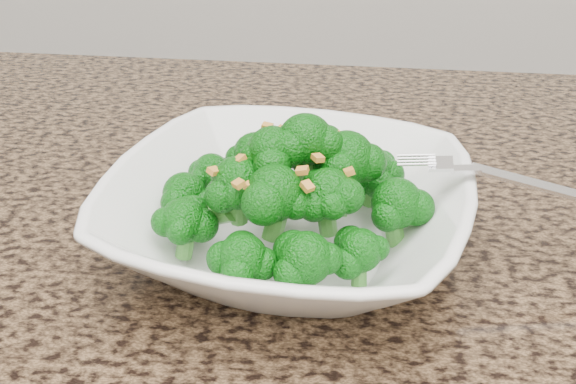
# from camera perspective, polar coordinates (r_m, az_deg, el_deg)

# --- Properties ---
(granite_counter) EXTENTS (1.64, 1.04, 0.03)m
(granite_counter) POSITION_cam_1_polar(r_m,az_deg,el_deg) (0.46, -5.12, -13.20)
(granite_counter) COLOR brown
(granite_counter) RESTS_ON cabinet
(bowl) EXTENTS (0.29, 0.29, 0.06)m
(bowl) POSITION_cam_1_polar(r_m,az_deg,el_deg) (0.51, -0.00, -1.87)
(bowl) COLOR white
(bowl) RESTS_ON granite_counter
(broccoli_pile) EXTENTS (0.22, 0.22, 0.07)m
(broccoli_pile) POSITION_cam_1_polar(r_m,az_deg,el_deg) (0.48, 0.00, 4.87)
(broccoli_pile) COLOR #0B650C
(broccoli_pile) RESTS_ON bowl
(garlic_topping) EXTENTS (0.13, 0.13, 0.01)m
(garlic_topping) POSITION_cam_1_polar(r_m,az_deg,el_deg) (0.46, -0.00, 9.06)
(garlic_topping) COLOR gold
(garlic_topping) RESTS_ON broccoli_pile
(fork) EXTENTS (0.17, 0.03, 0.01)m
(fork) POSITION_cam_1_polar(r_m,az_deg,el_deg) (0.50, 14.28, 1.67)
(fork) COLOR silver
(fork) RESTS_ON bowl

